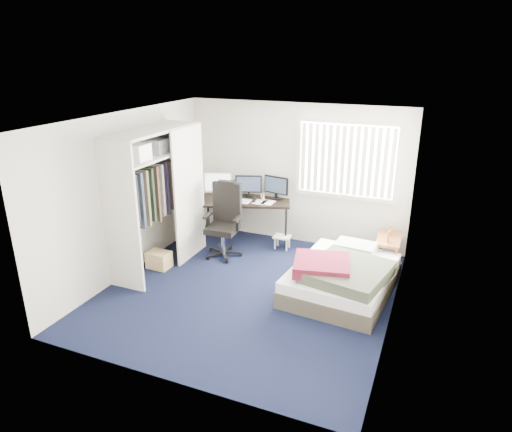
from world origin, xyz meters
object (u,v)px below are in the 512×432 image
object	(u,v)px
bed	(342,276)
nightstand	(389,241)
desk	(246,198)
office_chair	(225,227)

from	to	relation	value
bed	nightstand	bearing A→B (deg)	66.90
desk	office_chair	xyz separation A→B (m)	(-0.08, -0.72, -0.32)
office_chair	nightstand	xyz separation A→B (m)	(2.65, 0.59, -0.05)
desk	office_chair	world-z (taller)	office_chair
nightstand	bed	bearing A→B (deg)	-113.10
office_chair	nightstand	bearing A→B (deg)	12.56
desk	office_chair	size ratio (longest dim) A/B	1.38
nightstand	bed	distance (m)	1.27
desk	office_chair	distance (m)	0.79
bed	office_chair	bearing A→B (deg)	165.24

